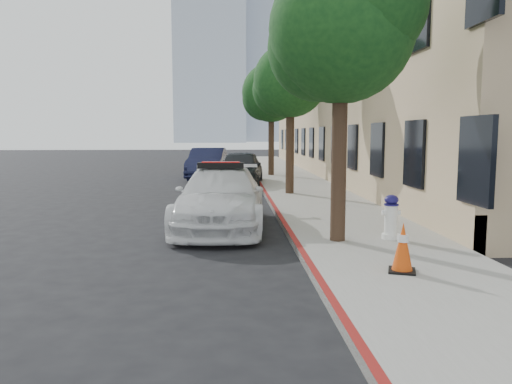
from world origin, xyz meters
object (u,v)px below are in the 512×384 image
object	(u,v)px
parked_car_mid	(240,168)
traffic_cone	(403,247)
parked_car_far	(208,163)
police_car	(221,198)
fire_hydrant	(391,218)

from	to	relation	value
parked_car_mid	traffic_cone	bearing A→B (deg)	-74.94
parked_car_mid	traffic_cone	xyz separation A→B (m)	(2.20, -14.12, -0.25)
parked_car_mid	parked_car_far	distance (m)	4.18
parked_car_mid	parked_car_far	world-z (taller)	parked_car_mid
police_car	fire_hydrant	xyz separation A→B (m)	(3.47, -2.20, -0.14)
parked_car_far	traffic_cone	bearing A→B (deg)	-73.12
police_car	parked_car_mid	distance (m)	9.55
police_car	traffic_cone	xyz separation A→B (m)	(2.87, -4.59, -0.20)
fire_hydrant	traffic_cone	world-z (taller)	fire_hydrant
parked_car_far	traffic_cone	size ratio (longest dim) A/B	6.09
police_car	parked_car_far	xyz separation A→B (m)	(-0.89, 13.40, 0.05)
traffic_cone	fire_hydrant	bearing A→B (deg)	75.97
parked_car_mid	traffic_cone	distance (m)	14.29
parked_car_mid	traffic_cone	size ratio (longest dim) A/B	5.91
police_car	parked_car_far	bearing A→B (deg)	97.41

